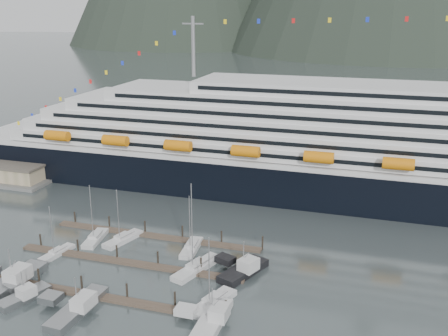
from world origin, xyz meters
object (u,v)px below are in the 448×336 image
Objects in this scene: sailboat_c at (123,239)px; sailboat_a at (95,239)px; sailboat_d at (197,268)px; trawler_c at (77,307)px; sailboat_h at (213,303)px; trawler_b at (24,295)px; cruise_ship at (337,152)px; sailboat_f at (191,248)px; trawler_e at (243,269)px; trawler_a at (12,280)px; sailboat_b at (57,253)px; trawler_d at (211,319)px.

sailboat_a is at bearing 119.83° from sailboat_c.
sailboat_d is 1.34× the size of trawler_c.
trawler_b is at bearing 122.74° from sailboat_h.
sailboat_h is 1.38× the size of trawler_b.
cruise_ship is 50.81m from sailboat_f.
trawler_e is at bearing -103.87° from cruise_ship.
trawler_a reaches higher than trawler_e.
sailboat_b reaches higher than trawler_a.
sailboat_c is at bearing -85.27° from sailboat_a.
sailboat_a is 21.96m from trawler_a.
sailboat_b is 22.98m from trawler_c.
trawler_e is at bearing -106.62° from sailboat_a.
sailboat_b is 1.15× the size of trawler_b.
sailboat_a reaches higher than trawler_e.
sailboat_h reaches higher than trawler_d.
sailboat_h is (6.95, -10.85, -0.03)m from sailboat_d.
sailboat_b is 13.95m from sailboat_c.
cruise_ship is 63.99m from sailboat_h.
trawler_a is 1.23× the size of trawler_e.
sailboat_c reaches higher than trawler_e.
cruise_ship is 84.10m from trawler_b.
sailboat_c is at bearing 8.02° from trawler_b.
trawler_e is (0.49, 17.20, 0.04)m from trawler_d.
cruise_ship is at bearing -27.22° from sailboat_c.
sailboat_f is at bearing 84.82° from trawler_e.
sailboat_h is at bearing -56.44° from trawler_b.
cruise_ship is 16.55× the size of sailboat_c.
sailboat_a is 0.73× the size of sailboat_d.
trawler_b is at bearing -123.61° from cruise_ship.
trawler_b is (-46.13, -69.41, -11.23)m from cruise_ship.
trawler_a is 16.59m from trawler_c.
sailboat_c is (9.86, 9.86, 0.03)m from sailboat_b.
cruise_ship reaches higher than sailboat_b.
sailboat_c reaches higher than sailboat_b.
sailboat_h is at bearing -102.93° from cruise_ship.
sailboat_c is at bearing 74.26° from sailboat_h.
trawler_c is at bearing 161.98° from sailboat_d.
cruise_ship reaches higher than trawler_d.
sailboat_f is at bearing -93.85° from sailboat_a.
sailboat_a is at bearing 20.88° from trawler_b.
cruise_ship reaches higher than sailboat_c.
sailboat_b reaches higher than trawler_d.
sailboat_a is 1.12× the size of trawler_e.
trawler_d is (12.49, -23.81, 0.48)m from sailboat_f.
sailboat_a reaches higher than trawler_c.
sailboat_a reaches higher than trawler_d.
sailboat_b is at bearing 95.66° from sailboat_h.
sailboat_a is 6.12m from sailboat_c.
sailboat_c reaches higher than trawler_b.
sailboat_a reaches higher than sailboat_c.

